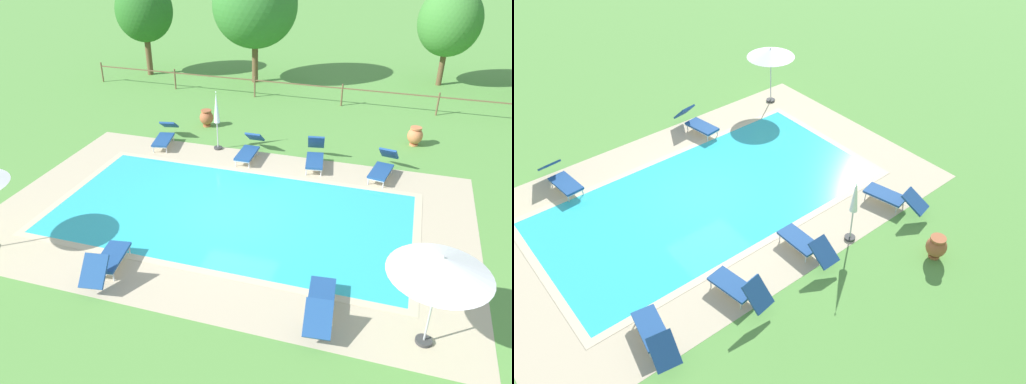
# 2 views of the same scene
# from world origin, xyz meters

# --- Properties ---
(ground_plane) EXTENTS (160.00, 160.00, 0.00)m
(ground_plane) POSITION_xyz_m (0.00, 0.00, 0.00)
(ground_plane) COLOR #599342
(pool_deck_paving) EXTENTS (14.33, 9.10, 0.01)m
(pool_deck_paving) POSITION_xyz_m (0.00, 0.00, 0.00)
(pool_deck_paving) COLOR #BCAD8E
(pool_deck_paving) RESTS_ON ground
(swimming_pool_water) EXTENTS (10.69, 5.46, 0.01)m
(swimming_pool_water) POSITION_xyz_m (0.00, 0.00, 0.01)
(swimming_pool_water) COLOR #2DB7C6
(swimming_pool_water) RESTS_ON ground
(pool_coping_rim) EXTENTS (11.17, 5.94, 0.01)m
(pool_coping_rim) POSITION_xyz_m (0.00, 0.00, 0.01)
(pool_coping_rim) COLOR beige
(pool_coping_rim) RESTS_ON ground
(sun_lounger_north_near_steps) EXTENTS (1.00, 2.11, 0.79)m
(sun_lounger_north_near_steps) POSITION_xyz_m (-4.25, 4.16, 0.36)
(sun_lounger_north_near_steps) COLOR navy
(sun_lounger_north_near_steps) RESTS_ON ground
(sun_lounger_north_mid) EXTENTS (0.90, 2.01, 0.91)m
(sun_lounger_north_mid) POSITION_xyz_m (-2.02, -3.63, 0.38)
(sun_lounger_north_mid) COLOR navy
(sun_lounger_north_mid) RESTS_ON ground
(sun_lounger_north_far) EXTENTS (0.61, 2.00, 0.84)m
(sun_lounger_north_far) POSITION_xyz_m (-0.68, 3.94, 0.37)
(sun_lounger_north_far) COLOR navy
(sun_lounger_north_far) RESTS_ON ground
(sun_lounger_north_end) EXTENTS (0.80, 2.06, 0.82)m
(sun_lounger_north_end) POSITION_xyz_m (3.41, -3.52, 0.37)
(sun_lounger_north_end) COLOR navy
(sun_lounger_north_end) RESTS_ON ground
(sun_lounger_south_near_corner) EXTENTS (0.94, 2.04, 0.88)m
(sun_lounger_south_near_corner) POSITION_xyz_m (4.19, 3.90, 0.38)
(sun_lounger_south_near_corner) COLOR navy
(sun_lounger_south_near_corner) RESTS_ON ground
(sun_lounger_south_mid) EXTENTS (0.88, 1.95, 0.97)m
(sun_lounger_south_mid) POSITION_xyz_m (1.78, 4.04, 0.39)
(sun_lounger_south_mid) COLOR navy
(sun_lounger_south_mid) RESTS_ON ground
(patio_umbrella_open_foreground) EXTENTS (1.93, 1.93, 2.38)m
(patio_umbrella_open_foreground) POSITION_xyz_m (-5.73, -3.63, 2.14)
(patio_umbrella_open_foreground) COLOR #383838
(patio_umbrella_open_foreground) RESTS_ON ground
(patio_umbrella_closed_row_west) EXTENTS (0.32, 0.32, 2.31)m
(patio_umbrella_closed_row_west) POSITION_xyz_m (-2.10, 4.34, 1.46)
(patio_umbrella_closed_row_west) COLOR #383838
(patio_umbrella_closed_row_west) RESTS_ON ground
(terracotta_urn_by_tree) EXTENTS (0.59, 0.59, 0.73)m
(terracotta_urn_by_tree) POSITION_xyz_m (-3.40, 6.40, 0.39)
(terracotta_urn_by_tree) COLOR #A85B38
(terracotta_urn_by_tree) RESTS_ON ground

